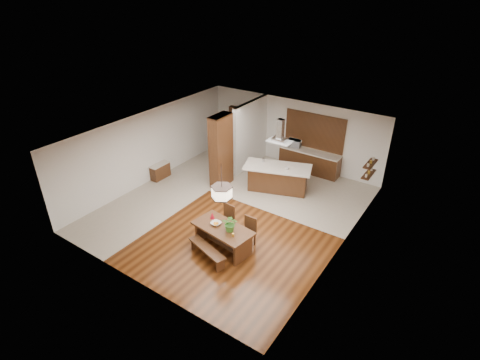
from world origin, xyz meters
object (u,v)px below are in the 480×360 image
Objects in this scene: dining_chair_left at (225,221)px; island_cup at (287,168)px; foliage_plant at (230,223)px; hallway_console at (160,171)px; dining_bench at (207,253)px; dining_chair_right at (247,233)px; pendant_lantern at (222,185)px; kitchen_island at (278,178)px; microwave at (294,143)px; range_hood at (280,131)px; dining_table at (223,233)px; fruit_bowl at (216,223)px.

dining_chair_left is 8.44× the size of island_cup.
dining_chair_left is 1.99× the size of foliage_plant.
hallway_console is 5.57m from dining_bench.
dining_chair_right is at bearing 63.18° from foliage_plant.
dining_chair_right is 0.75× the size of pendant_lantern.
kitchen_island is at bearing 104.75° from dining_chair_right.
microwave is (-0.83, 6.25, -1.14)m from pendant_lantern.
range_hood reaches higher than dining_chair_right.
kitchen_island is at bearing 95.43° from dining_table.
hallway_console is at bearing -157.48° from range_hood.
foliage_plant is 4.23× the size of island_cup.
kitchen_island is at bearing 96.00° from dining_chair_left.
dining_chair_left is at bearing -96.89° from island_cup.
dining_chair_left is (4.48, -1.59, 0.20)m from hallway_console.
dining_bench is 4.76m from kitchen_island.
dining_table is 1.67m from pendant_lantern.
dining_chair_left is 0.38× the size of kitchen_island.
island_cup is at bearing -12.26° from range_hood.
foliage_plant reaches higher than dining_table.
kitchen_island is (-0.39, 4.07, -0.04)m from dining_table.
foliage_plant reaches higher than hallway_console.
dining_chair_left is at bearing 136.65° from foliage_plant.
dining_bench is at bearing -76.08° from fruit_bowl.
kitchen_island is at bearing 99.40° from foliage_plant.
dining_chair_right is 1.91m from pendant_lantern.
hallway_console is 4.85m from kitchen_island.
fruit_bowl is at bearing -94.07° from island_cup.
microwave reaches higher than dining_bench.
range_hood is at bearing 95.43° from pendant_lantern.
dining_chair_left reaches higher than fruit_bowl.
dining_bench is at bearing -105.66° from kitchen_island.
pendant_lantern is (0.00, 0.00, 1.67)m from dining_table.
dining_chair_right is at bearing -75.43° from range_hood.
foliage_plant is (0.38, 0.67, 0.83)m from dining_bench.
range_hood is (0.00, 0.00, 1.93)m from kitchen_island.
pendant_lantern is 1.45m from fruit_bowl.
foliage_plant reaches higher than dining_bench.
pendant_lantern is at bearing -103.77° from kitchen_island.
island_cup is at bearing 19.89° from hallway_console.
dining_bench is 2.59× the size of microwave.
island_cup is (0.02, 3.98, 0.52)m from dining_table.
foliage_plant is 0.91× the size of microwave.
dining_bench is 7.02m from microwave.
dining_bench is 2.84× the size of foliage_plant.
microwave is at bearing 101.51° from range_hood.
dining_chair_left is (-0.29, 1.30, 0.31)m from dining_bench.
pendant_lantern is 1.24m from foliage_plant.
range_hood is (-0.39, 4.07, 1.89)m from dining_table.
island_cup is (0.02, 3.98, -1.16)m from pendant_lantern.
dining_chair_right is 1.08× the size of range_hood.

